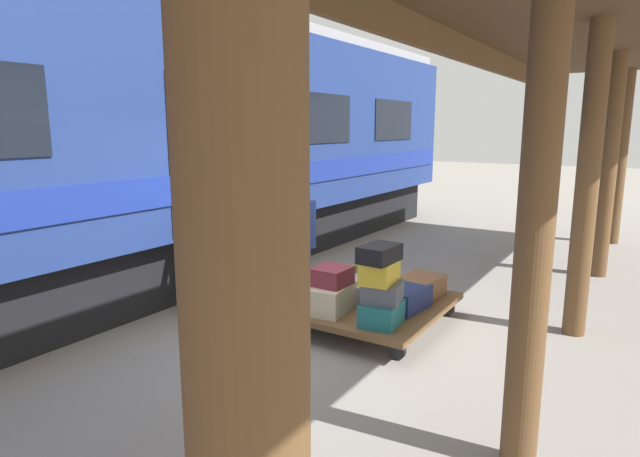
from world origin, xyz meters
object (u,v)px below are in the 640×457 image
Objects in this scene: luggage_cart at (377,306)px; suitcase_burgundy_valise at (331,276)px; suitcase_yellow_case at (380,272)px; suitcase_black_hardshell at (379,253)px; suitcase_navy_fabric at (403,298)px; suitcase_teal_softside at (384,311)px; porter_by_door at (210,240)px; suitcase_brown_leather at (420,286)px; suitcase_olive_duffel at (370,268)px; suitcase_gray_aluminum at (352,289)px; suitcase_slate_roller at (382,292)px; train_car at (125,144)px; suitcase_cream_canvas at (330,298)px; suitcase_tan_vintage at (371,281)px; porter_in_overalls at (298,239)px.

suitcase_burgundy_valise is (0.32, 0.50, 0.44)m from luggage_cart.
suitcase_black_hardshell reaches higher than suitcase_yellow_case.
suitcase_navy_fabric is 0.70m from suitcase_yellow_case.
porter_by_door is at bearing 3.91° from suitcase_teal_softside.
suitcase_burgundy_valise is at bearing -6.27° from suitcase_black_hardshell.
suitcase_brown_leather is 1.43× the size of suitcase_burgundy_valise.
suitcase_brown_leather is at bearing -90.00° from suitcase_navy_fabric.
suitcase_black_hardshell reaches higher than suitcase_olive_duffel.
suitcase_slate_roller reaches higher than suitcase_gray_aluminum.
porter_by_door reaches higher than suitcase_olive_duffel.
suitcase_slate_roller is 1.27m from suitcase_olive_duffel.
train_car is 4.46m from suitcase_teal_softside.
suitcase_yellow_case reaches higher than suitcase_cream_canvas.
suitcase_tan_vintage is (0.00, -0.51, -0.03)m from suitcase_gray_aluminum.
suitcase_brown_leather is 1.62m from porter_in_overalls.
suitcase_navy_fabric is (0.00, -0.51, 0.01)m from suitcase_teal_softside.
suitcase_navy_fabric is at bearing -142.51° from suitcase_burgundy_valise.
luggage_cart is 1.02m from suitcase_black_hardshell.
suitcase_olive_duffel reaches higher than suitcase_cream_canvas.
suitcase_burgundy_valise is at bearing 37.49° from suitcase_navy_fabric.
porter_by_door is at bearing 35.55° from suitcase_tan_vintage.
suitcase_navy_fabric is 0.87m from suitcase_burgundy_valise.
luggage_cart is at bearing 56.89° from suitcase_brown_leather.
porter_in_overalls reaches higher than suitcase_gray_aluminum.
suitcase_navy_fabric is 1.28× the size of suitcase_olive_duffel.
suitcase_tan_vintage is at bearing -37.48° from suitcase_navy_fabric.
suitcase_yellow_case is (-0.61, 0.04, 0.15)m from suitcase_burgundy_valise.
porter_in_overalls is (0.76, 0.55, 0.57)m from suitcase_tan_vintage.
porter_in_overalls reaches higher than suitcase_navy_fabric.
suitcase_olive_duffel is at bearing -57.10° from suitcase_slate_roller.
suitcase_tan_vintage is at bearing -164.62° from train_car.
suitcase_cream_canvas is 0.36× the size of porter_in_overalls.
suitcase_olive_duffel reaches higher than suitcase_teal_softside.
train_car is 4.38m from suitcase_slate_roller.
suitcase_black_hardshell is (-0.30, 0.57, 0.79)m from luggage_cart.
suitcase_slate_roller is 0.91× the size of suitcase_olive_duffel.
suitcase_navy_fabric is 0.35× the size of porter_by_door.
porter_in_overalls is at bearing -18.39° from suitcase_teal_softside.
porter_in_overalls is at bearing 21.15° from suitcase_brown_leather.
suitcase_black_hardshell is at bearing 47.88° from suitcase_slate_roller.
suitcase_gray_aluminum is 1.27× the size of suitcase_black_hardshell.
porter_in_overalls is at bearing -20.18° from suitcase_yellow_case.
suitcase_slate_roller reaches higher than suitcase_cream_canvas.
suitcase_navy_fabric is 2.48m from porter_by_door.
suitcase_olive_duffel is at bearing -164.26° from train_car.
train_car is 28.11× the size of suitcase_navy_fabric.
suitcase_black_hardshell is (-0.62, 0.07, 0.35)m from suitcase_burgundy_valise.
suitcase_tan_vintage is at bearing -59.72° from suitcase_black_hardshell.
suitcase_navy_fabric reaches higher than suitcase_tan_vintage.
luggage_cart is 3.27× the size of suitcase_brown_leather.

